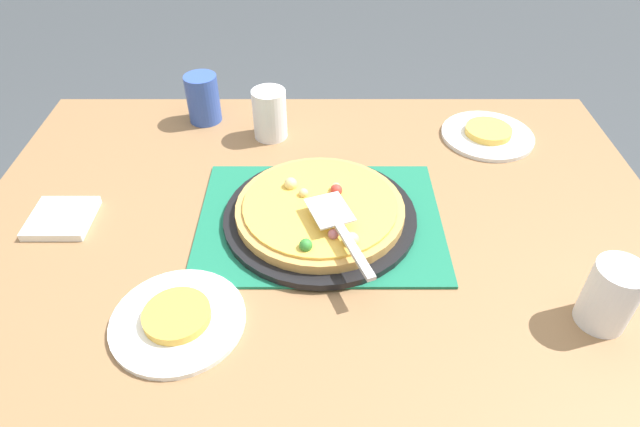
# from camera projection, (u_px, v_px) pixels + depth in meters

# --- Properties ---
(ground_plane) EXTENTS (8.00, 8.00, 0.00)m
(ground_plane) POSITION_uv_depth(u_px,v_px,m) (320.00, 416.00, 1.56)
(ground_plane) COLOR #3D4247
(dining_table) EXTENTS (1.40, 1.00, 0.75)m
(dining_table) POSITION_uv_depth(u_px,v_px,m) (320.00, 260.00, 1.15)
(dining_table) COLOR olive
(dining_table) RESTS_ON ground_plane
(placemat) EXTENTS (0.48, 0.36, 0.01)m
(placemat) POSITION_uv_depth(u_px,v_px,m) (320.00, 220.00, 1.07)
(placemat) COLOR #196B4C
(placemat) RESTS_ON dining_table
(pizza_pan) EXTENTS (0.38, 0.38, 0.01)m
(pizza_pan) POSITION_uv_depth(u_px,v_px,m) (320.00, 216.00, 1.07)
(pizza_pan) COLOR black
(pizza_pan) RESTS_ON placemat
(pizza) EXTENTS (0.33, 0.33, 0.05)m
(pizza) POSITION_uv_depth(u_px,v_px,m) (320.00, 209.00, 1.05)
(pizza) COLOR tan
(pizza) RESTS_ON pizza_pan
(plate_near_left) EXTENTS (0.22, 0.22, 0.01)m
(plate_near_left) POSITION_uv_depth(u_px,v_px,m) (179.00, 321.00, 0.88)
(plate_near_left) COLOR white
(plate_near_left) RESTS_ON dining_table
(plate_far_right) EXTENTS (0.22, 0.22, 0.01)m
(plate_far_right) POSITION_uv_depth(u_px,v_px,m) (487.00, 135.00, 1.31)
(plate_far_right) COLOR white
(plate_far_right) RESTS_ON dining_table
(served_slice_left) EXTENTS (0.11, 0.11, 0.02)m
(served_slice_left) POSITION_uv_depth(u_px,v_px,m) (177.00, 316.00, 0.87)
(served_slice_left) COLOR gold
(served_slice_left) RESTS_ON plate_near_left
(served_slice_right) EXTENTS (0.11, 0.11, 0.02)m
(served_slice_right) POSITION_uv_depth(u_px,v_px,m) (488.00, 130.00, 1.30)
(served_slice_right) COLOR #EAB747
(served_slice_right) RESTS_ON plate_far_right
(cup_near) EXTENTS (0.08, 0.08, 0.12)m
(cup_near) POSITION_uv_depth(u_px,v_px,m) (611.00, 295.00, 0.85)
(cup_near) COLOR white
(cup_near) RESTS_ON dining_table
(cup_far) EXTENTS (0.08, 0.08, 0.12)m
(cup_far) POSITION_uv_depth(u_px,v_px,m) (269.00, 114.00, 1.28)
(cup_far) COLOR white
(cup_far) RESTS_ON dining_table
(cup_corner) EXTENTS (0.08, 0.08, 0.12)m
(cup_corner) POSITION_uv_depth(u_px,v_px,m) (202.00, 99.00, 1.33)
(cup_corner) COLOR #3351AD
(cup_corner) RESTS_ON dining_table
(pizza_server) EXTENTS (0.12, 0.23, 0.01)m
(pizza_server) POSITION_uv_depth(u_px,v_px,m) (340.00, 226.00, 0.96)
(pizza_server) COLOR silver
(pizza_server) RESTS_ON pizza
(napkin_stack) EXTENTS (0.12, 0.12, 0.02)m
(napkin_stack) POSITION_uv_depth(u_px,v_px,m) (62.00, 218.00, 1.07)
(napkin_stack) COLOR white
(napkin_stack) RESTS_ON dining_table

